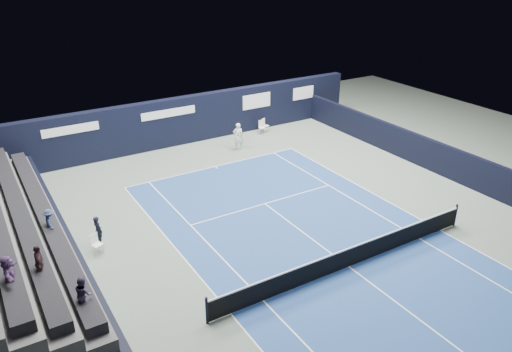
{
  "coord_description": "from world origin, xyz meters",
  "views": [
    {
      "loc": [
        -12.01,
        -12.41,
        11.86
      ],
      "look_at": [
        -0.1,
        7.1,
        1.3
      ],
      "focal_mm": 35.0,
      "sensor_mm": 36.0,
      "label": 1
    }
  ],
  "objects_px": {
    "folding_chair_back_b": "(262,126)",
    "tennis_player": "(238,136)",
    "tennis_net": "(350,256)",
    "folding_chair_back_a": "(264,123)",
    "line_judge_chair": "(96,242)"
  },
  "relations": [
    {
      "from": "tennis_net",
      "to": "tennis_player",
      "type": "height_order",
      "value": "tennis_player"
    },
    {
      "from": "folding_chair_back_b",
      "to": "folding_chair_back_a",
      "type": "bearing_deg",
      "value": 61.55
    },
    {
      "from": "folding_chair_back_a",
      "to": "folding_chair_back_b",
      "type": "relative_size",
      "value": 1.0
    },
    {
      "from": "folding_chair_back_a",
      "to": "tennis_player",
      "type": "height_order",
      "value": "tennis_player"
    },
    {
      "from": "folding_chair_back_a",
      "to": "tennis_net",
      "type": "height_order",
      "value": "tennis_net"
    },
    {
      "from": "line_judge_chair",
      "to": "folding_chair_back_a",
      "type": "bearing_deg",
      "value": 10.72
    },
    {
      "from": "folding_chair_back_b",
      "to": "tennis_net",
      "type": "xyz_separation_m",
      "value": [
        -5.43,
        -15.38,
        -0.01
      ]
    },
    {
      "from": "folding_chair_back_a",
      "to": "folding_chair_back_b",
      "type": "bearing_deg",
      "value": -167.55
    },
    {
      "from": "line_judge_chair",
      "to": "folding_chair_back_b",
      "type": "bearing_deg",
      "value": 10.61
    },
    {
      "from": "tennis_player",
      "to": "line_judge_chair",
      "type": "bearing_deg",
      "value": -146.62
    },
    {
      "from": "folding_chair_back_b",
      "to": "tennis_player",
      "type": "distance_m",
      "value": 3.36
    },
    {
      "from": "line_judge_chair",
      "to": "tennis_net",
      "type": "height_order",
      "value": "tennis_net"
    },
    {
      "from": "folding_chair_back_a",
      "to": "tennis_net",
      "type": "bearing_deg",
      "value": -134.88
    },
    {
      "from": "folding_chair_back_b",
      "to": "line_judge_chair",
      "type": "height_order",
      "value": "folding_chair_back_b"
    },
    {
      "from": "folding_chair_back_a",
      "to": "line_judge_chair",
      "type": "bearing_deg",
      "value": -171.62
    }
  ]
}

